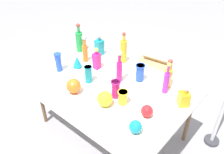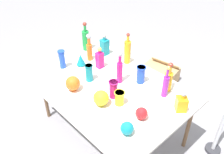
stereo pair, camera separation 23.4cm
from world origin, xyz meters
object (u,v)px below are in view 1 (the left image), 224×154
object	(u,v)px
slender_vase_2	(140,72)
round_bowl_3	(105,99)
round_bowl_0	(135,127)
round_bowl_1	(147,111)
tall_bottle_3	(166,81)
round_bowl_2	(74,86)
tall_bottle_0	(79,41)
square_decanter_0	(97,60)
fluted_vase_0	(77,61)
tall_bottle_2	(123,51)
tall_bottle_5	(168,76)
tall_bottle_4	(85,50)
cardboard_box_behind_left	(151,72)
tall_bottle_1	(119,68)
slender_vase_4	(58,62)
square_decanter_2	(184,97)
slender_vase_3	(116,89)
square_decanter_1	(99,47)
slender_vase_1	(88,74)
slender_vase_0	(123,97)

from	to	relation	value
slender_vase_2	round_bowl_3	size ratio (longest dim) A/B	1.23
round_bowl_0	round_bowl_1	world-z (taller)	round_bowl_0
tall_bottle_3	round_bowl_2	distance (m)	0.98
tall_bottle_0	square_decanter_0	xyz separation A→B (m)	(0.46, -0.15, -0.03)
round_bowl_3	fluted_vase_0	bearing A→B (deg)	157.73
fluted_vase_0	tall_bottle_2	bearing A→B (deg)	52.69
square_decanter_0	tall_bottle_5	bearing A→B (deg)	16.71
tall_bottle_4	cardboard_box_behind_left	bearing A→B (deg)	73.79
tall_bottle_1	slender_vase_4	world-z (taller)	tall_bottle_1
tall_bottle_1	tall_bottle_5	xyz separation A→B (m)	(0.45, 0.28, -0.05)
slender_vase_2	fluted_vase_0	distance (m)	0.79
square_decanter_0	square_decanter_2	world-z (taller)	square_decanter_0
slender_vase_4	cardboard_box_behind_left	xyz separation A→B (m)	(0.42, 1.48, -0.75)
round_bowl_0	tall_bottle_2	bearing A→B (deg)	133.93
round_bowl_2	tall_bottle_0	bearing A→B (deg)	132.31
slender_vase_3	round_bowl_0	world-z (taller)	slender_vase_3
square_decanter_0	square_decanter_1	distance (m)	0.31
tall_bottle_1	round_bowl_3	size ratio (longest dim) A/B	2.40
square_decanter_0	slender_vase_1	size ratio (longest dim) A/B	1.39
tall_bottle_4	round_bowl_2	bearing A→B (deg)	-55.84
round_bowl_2	slender_vase_1	bearing A→B (deg)	93.65
slender_vase_4	tall_bottle_1	bearing A→B (deg)	23.85
tall_bottle_3	fluted_vase_0	xyz separation A→B (m)	(-1.07, -0.28, -0.06)
tall_bottle_0	round_bowl_0	xyz separation A→B (m)	(1.42, -0.67, -0.09)
slender_vase_0	slender_vase_4	bearing A→B (deg)	-177.37
tall_bottle_0	slender_vase_3	distance (m)	1.05
tall_bottle_0	fluted_vase_0	world-z (taller)	tall_bottle_0
tall_bottle_1	tall_bottle_4	size ratio (longest dim) A/B	1.10
tall_bottle_1	square_decanter_1	xyz separation A→B (m)	(-0.57, 0.28, -0.06)
square_decanter_1	slender_vase_2	size ratio (longest dim) A/B	1.44
tall_bottle_4	slender_vase_2	size ratio (longest dim) A/B	1.76
round_bowl_1	cardboard_box_behind_left	distance (m)	1.79
round_bowl_2	slender_vase_0	bearing A→B (deg)	22.43
tall_bottle_2	tall_bottle_5	distance (m)	0.68
slender_vase_1	slender_vase_3	xyz separation A→B (m)	(0.40, 0.00, -0.00)
tall_bottle_2	tall_bottle_3	size ratio (longest dim) A/B	1.09
tall_bottle_4	slender_vase_0	distance (m)	0.91
slender_vase_2	round_bowl_0	size ratio (longest dim) A/B	1.58
square_decanter_0	slender_vase_3	distance (m)	0.57
square_decanter_0	slender_vase_3	xyz separation A→B (m)	(0.51, -0.26, -0.02)
tall_bottle_4	square_decanter_2	distance (m)	1.33
slender_vase_0	slender_vase_4	world-z (taller)	slender_vase_4
square_decanter_1	cardboard_box_behind_left	bearing A→B (deg)	71.65
square_decanter_2	round_bowl_3	xyz separation A→B (m)	(-0.59, -0.52, -0.01)
round_bowl_0	slender_vase_1	bearing A→B (deg)	163.03
slender_vase_1	round_bowl_0	bearing A→B (deg)	-16.97
cardboard_box_behind_left	slender_vase_0	bearing A→B (deg)	-69.85
tall_bottle_3	round_bowl_3	bearing A→B (deg)	-121.26
slender_vase_2	fluted_vase_0	size ratio (longest dim) A/B	1.33
tall_bottle_4	round_bowl_1	distance (m)	1.19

